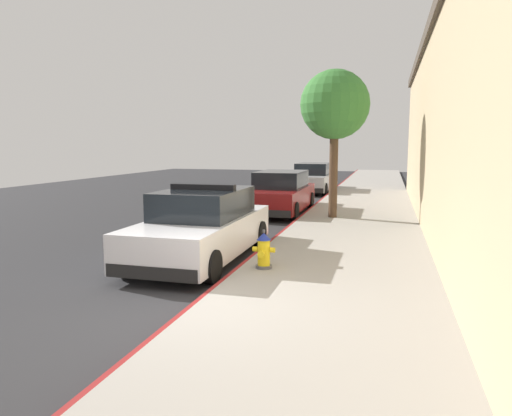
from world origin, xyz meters
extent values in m
cube|color=#2B2B2D|center=(-4.14, 10.00, -0.10)|extent=(30.03, 60.00, 0.20)
cube|color=#9E9991|center=(1.86, 10.00, 0.08)|extent=(3.72, 60.00, 0.16)
cube|color=maroon|center=(-0.04, 10.00, 0.08)|extent=(0.08, 60.00, 0.16)
cube|color=black|center=(3.75, -1.05, 3.00)|extent=(0.06, 1.30, 1.10)
cube|color=black|center=(3.75, 6.43, 3.00)|extent=(0.06, 1.30, 1.10)
cube|color=black|center=(3.75, 13.91, 3.00)|extent=(0.06, 1.30, 1.10)
cube|color=white|center=(-1.19, 3.16, 0.58)|extent=(1.84, 4.80, 0.76)
cube|color=black|center=(-1.19, 3.31, 1.26)|extent=(1.64, 2.50, 0.60)
cube|color=black|center=(-1.19, 0.82, 0.32)|extent=(1.76, 0.16, 0.24)
cube|color=black|center=(-1.19, 5.50, 0.32)|extent=(1.76, 0.16, 0.24)
cylinder|color=black|center=(-2.05, 4.86, 0.32)|extent=(0.22, 0.64, 0.64)
cylinder|color=black|center=(-0.33, 4.86, 0.32)|extent=(0.22, 0.64, 0.64)
cylinder|color=black|center=(-2.05, 1.46, 0.32)|extent=(0.22, 0.64, 0.64)
cylinder|color=black|center=(-0.33, 1.46, 0.32)|extent=(0.22, 0.64, 0.64)
cube|color=black|center=(-1.19, 3.26, 1.62)|extent=(1.48, 0.20, 0.12)
cube|color=red|center=(-1.54, 3.26, 1.62)|extent=(0.44, 0.18, 0.11)
cube|color=#1E33E0|center=(-0.84, 3.26, 1.62)|extent=(0.44, 0.18, 0.11)
cube|color=maroon|center=(-1.10, 10.77, 0.58)|extent=(1.84, 4.80, 0.76)
cube|color=black|center=(-1.10, 10.92, 1.26)|extent=(1.64, 2.50, 0.60)
cube|color=black|center=(-1.10, 8.43, 0.32)|extent=(1.76, 0.16, 0.24)
cube|color=black|center=(-1.10, 13.11, 0.32)|extent=(1.76, 0.16, 0.24)
cylinder|color=black|center=(-1.96, 12.47, 0.32)|extent=(0.22, 0.64, 0.64)
cylinder|color=black|center=(-0.24, 12.47, 0.32)|extent=(0.22, 0.64, 0.64)
cylinder|color=black|center=(-1.96, 9.07, 0.32)|extent=(0.22, 0.64, 0.64)
cylinder|color=black|center=(-0.24, 9.07, 0.32)|extent=(0.22, 0.64, 0.64)
cube|color=#B2B5BA|center=(-1.12, 18.89, 0.58)|extent=(1.84, 4.80, 0.76)
cube|color=black|center=(-1.12, 19.04, 1.26)|extent=(1.64, 2.50, 0.60)
cube|color=black|center=(-1.12, 16.55, 0.32)|extent=(1.76, 0.16, 0.24)
cube|color=black|center=(-1.12, 21.23, 0.32)|extent=(1.76, 0.16, 0.24)
cylinder|color=black|center=(-1.98, 20.59, 0.32)|extent=(0.22, 0.64, 0.64)
cylinder|color=black|center=(-0.26, 20.59, 0.32)|extent=(0.22, 0.64, 0.64)
cylinder|color=black|center=(-1.98, 17.19, 0.32)|extent=(0.22, 0.64, 0.64)
cylinder|color=black|center=(-0.26, 17.19, 0.32)|extent=(0.22, 0.64, 0.64)
cylinder|color=#4C4C51|center=(0.47, 2.22, 0.19)|extent=(0.32, 0.32, 0.06)
cylinder|color=yellow|center=(0.47, 2.22, 0.47)|extent=(0.24, 0.24, 0.50)
cone|color=navy|center=(0.47, 2.22, 0.79)|extent=(0.28, 0.28, 0.14)
cylinder|color=#4C4C51|center=(0.47, 2.22, 0.89)|extent=(0.05, 0.05, 0.06)
cylinder|color=yellow|center=(0.30, 2.22, 0.53)|extent=(0.10, 0.10, 0.10)
cylinder|color=yellow|center=(0.64, 2.22, 0.53)|extent=(0.10, 0.10, 0.10)
cylinder|color=yellow|center=(0.47, 2.04, 0.48)|extent=(0.13, 0.12, 0.13)
cylinder|color=brown|center=(1.01, 9.22, 1.60)|extent=(0.28, 0.28, 2.88)
sphere|color=#387A33|center=(1.01, 9.22, 3.83)|extent=(2.23, 2.23, 2.23)
camera|label=1|loc=(2.73, -6.57, 2.55)|focal=33.56mm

